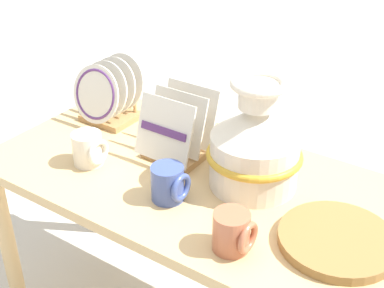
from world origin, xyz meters
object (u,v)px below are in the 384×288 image
(mug_terracotta_glaze, at_px, (233,232))
(mug_cream_glaze, at_px, (89,149))
(dish_rack_square_plates, at_px, (177,135))
(ceramic_vase, at_px, (255,144))
(dish_rack_round_plates, at_px, (108,97))
(wicker_charger_stack, at_px, (337,240))
(mug_cobalt_glaze, at_px, (169,184))

(mug_terracotta_glaze, bearing_deg, mug_cream_glaze, 170.55)
(mug_cream_glaze, bearing_deg, mug_terracotta_glaze, -9.45)
(dish_rack_square_plates, distance_m, mug_cream_glaze, 0.28)
(ceramic_vase, relative_size, dish_rack_square_plates, 1.55)
(dish_rack_round_plates, xyz_separation_m, mug_cream_glaze, (0.15, -0.26, -0.04))
(dish_rack_square_plates, distance_m, wicker_charger_stack, 0.60)
(wicker_charger_stack, distance_m, mug_cream_glaze, 0.79)
(mug_terracotta_glaze, height_order, mug_cream_glaze, same)
(dish_rack_round_plates, distance_m, mug_terracotta_glaze, 0.81)
(wicker_charger_stack, bearing_deg, dish_rack_round_plates, 168.50)
(dish_rack_round_plates, bearing_deg, ceramic_vase, -6.39)
(dish_rack_round_plates, relative_size, wicker_charger_stack, 0.75)
(wicker_charger_stack, height_order, mug_terracotta_glaze, mug_terracotta_glaze)
(dish_rack_square_plates, bearing_deg, mug_cobalt_glaze, -60.06)
(ceramic_vase, relative_size, mug_terracotta_glaze, 3.19)
(ceramic_vase, xyz_separation_m, dish_rack_square_plates, (-0.28, 0.01, -0.06))
(ceramic_vase, bearing_deg, mug_terracotta_glaze, -71.03)
(dish_rack_round_plates, relative_size, mug_cobalt_glaze, 2.13)
(mug_terracotta_glaze, bearing_deg, ceramic_vase, 108.97)
(wicker_charger_stack, bearing_deg, ceramic_vase, 158.66)
(dish_rack_round_plates, bearing_deg, mug_terracotta_glaze, -25.96)
(ceramic_vase, height_order, mug_terracotta_glaze, ceramic_vase)
(dish_rack_round_plates, height_order, wicker_charger_stack, dish_rack_round_plates)
(wicker_charger_stack, height_order, mug_cream_glaze, mug_cream_glaze)
(ceramic_vase, distance_m, mug_cobalt_glaze, 0.27)
(mug_cream_glaze, bearing_deg, dish_rack_square_plates, 44.54)
(ceramic_vase, height_order, dish_rack_square_plates, ceramic_vase)
(dish_rack_square_plates, height_order, wicker_charger_stack, dish_rack_square_plates)
(ceramic_vase, distance_m, wicker_charger_stack, 0.35)
(dish_rack_square_plates, xyz_separation_m, mug_terracotta_glaze, (0.38, -0.29, -0.02))
(mug_terracotta_glaze, height_order, mug_cobalt_glaze, same)
(wicker_charger_stack, bearing_deg, mug_terracotta_glaze, -142.20)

